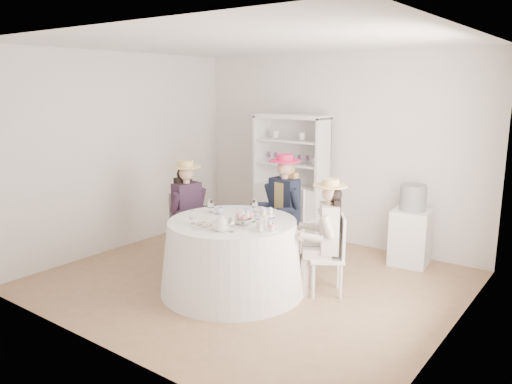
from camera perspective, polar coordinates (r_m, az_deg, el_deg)
The scene contains 23 objects.
ground at distance 5.98m, azimuth -0.58°, elevation -10.05°, with size 4.50×4.50×0.00m, color olive.
ceiling at distance 5.56m, azimuth -0.64°, elevation 16.70°, with size 4.50×4.50×0.00m, color white.
wall_back at distance 7.29m, azimuth 8.97°, elevation 4.83°, with size 4.50×4.50×0.00m, color silver.
wall_front at distance 4.22m, azimuth -17.24°, elevation -0.82°, with size 4.50×4.50×0.00m, color silver.
wall_left at distance 7.18m, azimuth -15.10°, elevation 4.45°, with size 4.50×4.50×0.00m, color silver.
wall_right at distance 4.63m, azimuth 22.15°, elevation -0.06°, with size 4.50×4.50×0.00m, color silver.
tea_table at distance 5.58m, azimuth -2.69°, elevation -7.28°, with size 1.61×1.61×0.81m.
hutch at distance 7.38m, azimuth 4.05°, elevation -0.42°, with size 1.11×0.45×1.85m.
side_table at distance 6.69m, azimuth 17.24°, elevation -4.96°, with size 0.46×0.46×0.71m, color silver.
hatbox at distance 6.56m, azimuth 17.52°, elevation -0.62°, with size 0.32×0.32×0.32m, color black.
guest_left at distance 6.34m, azimuth -7.77°, elevation -1.68°, with size 0.53×0.50×1.34m.
guest_mid at distance 6.28m, azimuth 3.13°, elevation -1.28°, with size 0.53×0.55×1.42m.
guest_right at distance 5.45m, azimuth 8.11°, elevation -4.33°, with size 0.55×0.52×1.29m.
spare_chair at distance 7.07m, azimuth 5.49°, elevation -2.57°, with size 0.50×0.50×0.88m.
teacup_a at distance 5.71m, azimuth -4.22°, elevation -2.24°, with size 0.09×0.09×0.07m, color white.
teacup_b at distance 5.70m, azimuth -1.03°, elevation -2.28°, with size 0.06×0.06×0.06m, color white.
teacup_c at distance 5.46m, azimuth 0.14°, elevation -2.91°, with size 0.08×0.08×0.06m, color white.
flower_bowl at distance 5.31m, azimuth -1.47°, elevation -3.39°, with size 0.23×0.23×0.06m, color white.
flower_arrangement at distance 5.28m, azimuth -1.12°, elevation -2.89°, with size 0.17×0.16×0.06m.
table_teapot at distance 5.05m, azimuth -3.91°, elevation -3.71°, with size 0.22×0.16×0.17m.
sandwich_plate at distance 5.23m, azimuth -5.79°, elevation -3.82°, with size 0.27×0.27×0.06m.
cupcake_stand at distance 5.06m, azimuth 1.06°, elevation -3.49°, with size 0.25×0.25×0.23m.
stemware_set at distance 5.44m, azimuth -2.74°, elevation -2.49°, with size 0.91×0.88×0.15m.
Camera 1 is at (3.35, -4.41, 2.26)m, focal length 35.00 mm.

